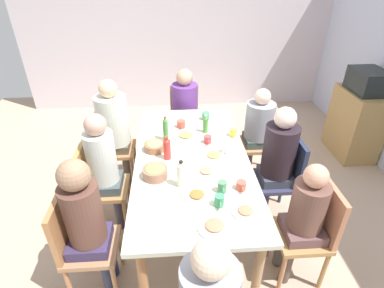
{
  "coord_description": "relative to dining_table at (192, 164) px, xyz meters",
  "views": [
    {
      "loc": [
        2.32,
        -0.16,
        2.33
      ],
      "look_at": [
        0.0,
        0.0,
        0.91
      ],
      "focal_mm": 28.35,
      "sensor_mm": 36.0,
      "label": 1
    }
  ],
  "objects": [
    {
      "name": "person_2",
      "position": [
        -0.7,
        -0.81,
        0.09
      ],
      "size": [
        0.34,
        0.34,
        1.28
      ],
      "color": "brown",
      "rests_on": "ground_plane"
    },
    {
      "name": "bottle_3",
      "position": [
        -0.35,
        -0.24,
        0.19
      ],
      "size": [
        0.05,
        0.05,
        0.25
      ],
      "color": "#43833C",
      "rests_on": "dining_table"
    },
    {
      "name": "chair_5",
      "position": [
        0.0,
        -0.9,
        -0.17
      ],
      "size": [
        0.4,
        0.4,
        0.9
      ],
      "color": "#A37648",
      "rests_on": "ground_plane"
    },
    {
      "name": "microwave",
      "position": [
        -1.11,
        2.27,
        0.36
      ],
      "size": [
        0.48,
        0.36,
        0.28
      ],
      "primitive_type": "cube",
      "color": "black",
      "rests_on": "side_cabinet"
    },
    {
      "name": "bottle_1",
      "position": [
        0.4,
        -0.11,
        0.19
      ],
      "size": [
        0.07,
        0.07,
        0.24
      ],
      "color": "silver",
      "rests_on": "dining_table"
    },
    {
      "name": "cup_0",
      "position": [
        0.65,
        0.16,
        0.12
      ],
      "size": [
        0.11,
        0.07,
        0.09
      ],
      "color": "#3E9263",
      "rests_on": "dining_table"
    },
    {
      "name": "chair_2",
      "position": [
        -0.7,
        -0.9,
        -0.17
      ],
      "size": [
        0.4,
        0.4,
        0.9
      ],
      "color": "#B0764C",
      "rests_on": "ground_plane"
    },
    {
      "name": "person_4",
      "position": [
        -0.0,
        0.81,
        0.06
      ],
      "size": [
        0.31,
        0.31,
        1.24
      ],
      "color": "#35394C",
      "rests_on": "ground_plane"
    },
    {
      "name": "person_5",
      "position": [
        0.0,
        -0.81,
        0.04
      ],
      "size": [
        0.3,
        0.3,
        1.23
      ],
      "color": "#40494B",
      "rests_on": "ground_plane"
    },
    {
      "name": "plate_3",
      "position": [
        0.54,
        -0.0,
        0.09
      ],
      "size": [
        0.21,
        0.21,
        0.04
      ],
      "color": "silver",
      "rests_on": "dining_table"
    },
    {
      "name": "cup_4",
      "position": [
        0.49,
        0.2,
        0.12
      ],
      "size": [
        0.11,
        0.07,
        0.1
      ],
      "color": "#4B8458",
      "rests_on": "dining_table"
    },
    {
      "name": "chair_4",
      "position": [
        0.0,
        0.9,
        -0.17
      ],
      "size": [
        0.4,
        0.4,
        0.9
      ],
      "color": "#333350",
      "rests_on": "ground_plane"
    },
    {
      "name": "plate_2",
      "position": [
        0.24,
        0.1,
        0.09
      ],
      "size": [
        0.2,
        0.2,
        0.04
      ],
      "color": "white",
      "rests_on": "dining_table"
    },
    {
      "name": "cup_1",
      "position": [
        -0.25,
        0.17,
        0.11
      ],
      "size": [
        0.11,
        0.08,
        0.08
      ],
      "color": "#C24346",
      "rests_on": "dining_table"
    },
    {
      "name": "bottle_2",
      "position": [
        -0.01,
        -0.23,
        0.18
      ],
      "size": [
        0.07,
        0.07,
        0.23
      ],
      "color": "red",
      "rests_on": "dining_table"
    },
    {
      "name": "ground_plane",
      "position": [
        0.0,
        0.0,
        -0.68
      ],
      "size": [
        6.91,
        6.91,
        0.0
      ],
      "primitive_type": "plane",
      "color": "tan"
    },
    {
      "name": "plate_1",
      "position": [
        -0.39,
        -0.04,
        0.09
      ],
      "size": [
        0.26,
        0.26,
        0.04
      ],
      "color": "silver",
      "rests_on": "dining_table"
    },
    {
      "name": "bowl_1",
      "position": [
        0.26,
        -0.33,
        0.13
      ],
      "size": [
        0.21,
        0.21,
        0.11
      ],
      "color": "#956550",
      "rests_on": "dining_table"
    },
    {
      "name": "cup_2",
      "position": [
        -0.77,
        0.21,
        0.12
      ],
      "size": [
        0.12,
        0.09,
        0.09
      ],
      "color": "#45955E",
      "rests_on": "dining_table"
    },
    {
      "name": "bottle_0",
      "position": [
        -0.48,
        0.18,
        0.17
      ],
      "size": [
        0.05,
        0.05,
        0.2
      ],
      "color": "#428035",
      "rests_on": "dining_table"
    },
    {
      "name": "chair_1",
      "position": [
        0.7,
        -0.9,
        -0.17
      ],
      "size": [
        0.4,
        0.4,
        0.9
      ],
      "color": "#A47553",
      "rests_on": "ground_plane"
    },
    {
      "name": "plate_4",
      "position": [
        0.86,
        0.09,
        0.09
      ],
      "size": [
        0.24,
        0.24,
        0.04
      ],
      "color": "white",
      "rests_on": "dining_table"
    },
    {
      "name": "chair_7",
      "position": [
        -1.43,
        0.0,
        -0.17
      ],
      "size": [
        0.4,
        0.4,
        0.9
      ],
      "color": "#B07B4D",
      "rests_on": "ground_plane"
    },
    {
      "name": "cup_7",
      "position": [
        -0.05,
        0.32,
        0.12
      ],
      "size": [
        0.11,
        0.07,
        0.09
      ],
      "color": "white",
      "rests_on": "dining_table"
    },
    {
      "name": "chair_6",
      "position": [
        -0.7,
        0.9,
        -0.17
      ],
      "size": [
        0.4,
        0.4,
        0.9
      ],
      "color": "#AE7C52",
      "rests_on": "ground_plane"
    },
    {
      "name": "person_1",
      "position": [
        0.7,
        -0.81,
        0.06
      ],
      "size": [
        0.3,
        0.3,
        1.24
      ],
      "color": "#27284E",
      "rests_on": "ground_plane"
    },
    {
      "name": "dining_table",
      "position": [
        0.0,
        0.0,
        0.0
      ],
      "size": [
        2.09,
        1.04,
        0.76
      ],
      "color": "beige",
      "rests_on": "ground_plane"
    },
    {
      "name": "plate_5",
      "position": [
        -0.0,
        0.2,
        0.09
      ],
      "size": [
        0.24,
        0.24,
        0.04
      ],
      "color": "white",
      "rests_on": "dining_table"
    },
    {
      "name": "person_6",
      "position": [
        -0.7,
        0.81,
        0.01
      ],
      "size": [
        0.32,
        0.32,
        1.14
      ],
      "color": "#494443",
      "rests_on": "ground_plane"
    },
    {
      "name": "plate_0",
      "position": [
        0.74,
        0.34,
        0.09
      ],
      "size": [
        0.2,
        0.2,
        0.04
      ],
      "color": "white",
      "rests_on": "dining_table"
    },
    {
      "name": "bowl_0",
      "position": [
        -0.16,
        -0.35,
        0.12
      ],
      "size": [
        0.2,
        0.2,
        0.09
      ],
      "color": "#915D3F",
      "rests_on": "dining_table"
    },
    {
      "name": "cup_3",
      "position": [
        0.47,
        0.36,
        0.11
      ],
      "size": [
        0.11,
        0.08,
        0.07
      ],
      "color": "#D45446",
      "rests_on": "dining_table"
    },
    {
      "name": "chair_3",
      "position": [
        0.7,
        0.9,
        -0.17
      ],
      "size": [
        0.4,
        0.4,
        0.9
      ],
      "color": "#AA7A47",
      "rests_on": "ground_plane"
    },
    {
      "name": "side_cabinet",
      "position": [
        -1.11,
        2.27,
        -0.23
      ],
      "size": [
        0.7,
        0.44,
        0.9
      ],
      "primitive_type": "cube",
      "color": "#A7834B",
      "rests_on": "ground_plane"
    },
    {
      "name": "cup_6",
      "position": [
        -0.6,
        -0.08,
        0.11
      ],
      "size": [
        0.13,
        0.09,
        0.08
      ],
      "color": "#CA5241",
      "rests_on": "dining_table"
    },
    {
      "name": "wall_left",
      "position": [
        -2.94,
        0.0,
        0.62
      ],
      "size": [
        0.12,
        5.25,
        2.6
      ],
      "primitive_type": "cube",
      "color": "silver",
      "rests_on": "ground_plane"
    },
    {
      "name": "person_3",
      "position": [
        0.7,
        0.81,
        -0.02
      ],
      "size": [
        0.3,
        0.3,
        1.12
      ],
      "color": "brown",
      "rests_on": "ground_plane"
    },
    {
      "name": "person_7",
      "position": [
        -1.34,
        0.0,
        0.03
      ],
      "size": [
        0.33,
        0.33,
        1.17
      ],
      "color": "#2E3451",
      "rests_on": "ground_plane"
    },
    {
      "name": "cup_5",
      "position": [
        -0.37,
        0.45,
        0.11
      ],
      "size": [
        0.11,
        0.07,
        0.08
      ],
      "color": "#E0D04F",
      "rests_on": "dining_table"
    }
  ]
}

